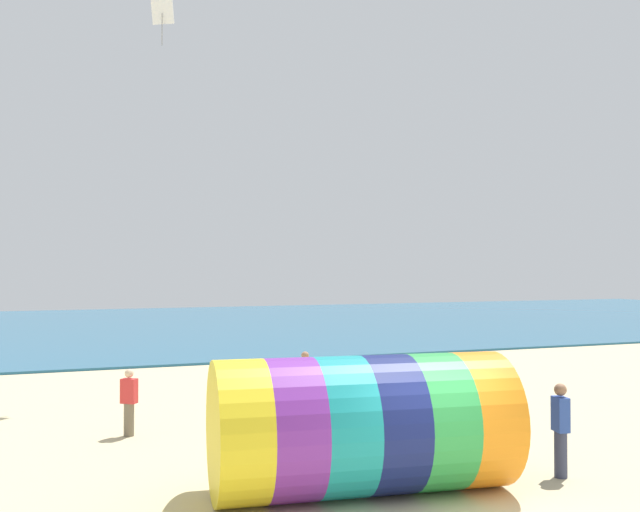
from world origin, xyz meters
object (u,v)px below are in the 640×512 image
at_px(giant_inflatable_tube, 363,425).
at_px(bystander_near_water, 129,402).
at_px(kite_white_diamond, 162,8).
at_px(bystander_mid_beach, 305,380).
at_px(kite_handler, 561,429).

relative_size(giant_inflatable_tube, bystander_near_water, 3.47).
relative_size(kite_white_diamond, bystander_mid_beach, 1.12).
bearing_deg(bystander_near_water, giant_inflatable_tube, -60.40).
relative_size(giant_inflatable_tube, kite_handler, 3.09).
height_order(bystander_near_water, bystander_mid_beach, bystander_mid_beach).
bearing_deg(bystander_mid_beach, giant_inflatable_tube, -102.21).
relative_size(giant_inflatable_tube, bystander_mid_beach, 3.39).
relative_size(bystander_near_water, bystander_mid_beach, 0.98).
bearing_deg(bystander_mid_beach, kite_white_diamond, 123.60).
relative_size(giant_inflatable_tube, kite_white_diamond, 3.03).
height_order(giant_inflatable_tube, bystander_near_water, giant_inflatable_tube).
distance_m(kite_handler, bystander_near_water, 9.57).
distance_m(giant_inflatable_tube, bystander_mid_beach, 7.50).
bearing_deg(giant_inflatable_tube, kite_white_diamond, 97.70).
bearing_deg(bystander_near_water, kite_white_diamond, 75.12).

